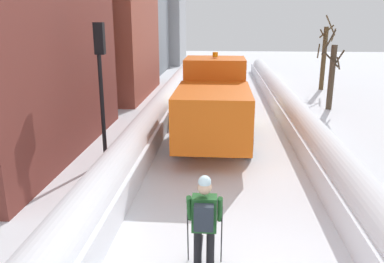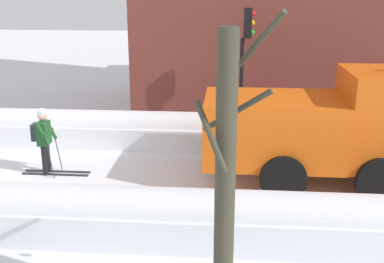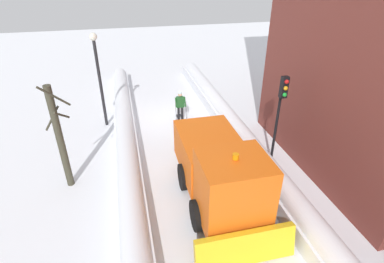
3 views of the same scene
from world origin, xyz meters
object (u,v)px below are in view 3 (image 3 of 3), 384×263
Objects in this scene: traffic_light_pole at (281,105)px; street_lamp at (98,70)px; plow_truck at (219,171)px; bare_tree_near at (60,137)px; skier at (180,104)px.

traffic_light_pole is 0.81× the size of street_lamp.
street_lamp is (4.29, -7.59, 1.79)m from plow_truck.
bare_tree_near is (1.41, 5.16, -0.98)m from street_lamp.
skier is at bearing -139.61° from bare_tree_near.
plow_truck is 8.90m from street_lamp.
traffic_light_pole is 0.90× the size of bare_tree_near.
skier is at bearing -89.90° from plow_truck.
skier is at bearing 175.62° from street_lamp.
traffic_light_pole is (-3.29, 5.32, 1.94)m from skier.
traffic_light_pole is 9.01m from bare_tree_near.
plow_truck is at bearing 119.45° from street_lamp.
bare_tree_near is at bearing 40.39° from skier.
plow_truck is at bearing 30.78° from traffic_light_pole.
skier is 0.39× the size of bare_tree_near.
traffic_light_pole reaches higher than skier.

